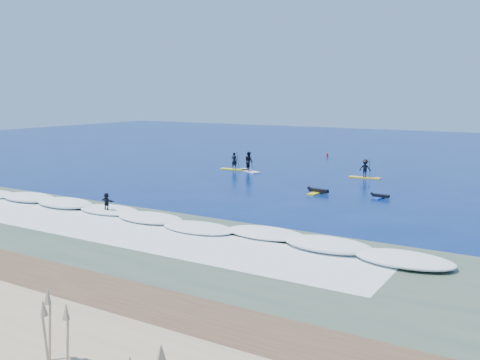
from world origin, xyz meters
The scene contains 11 objects.
ground centered at (0.00, 0.00, 0.00)m, with size 160.00×160.00×0.00m, color #04184E.
shallow_water centered at (0.00, -14.00, 0.01)m, with size 90.00×13.00×0.01m, color #384D3C.
breaking_wave centered at (0.00, -10.00, 0.00)m, with size 40.00×6.00×0.30m, color white.
whitewater centered at (0.00, -13.00, 0.00)m, with size 34.00×5.00×0.02m, color silver.
sup_paddler_left centered at (-6.21, 11.54, 0.66)m, with size 3.09×1.18×2.11m.
sup_paddler_center centered at (-4.39, 11.47, 0.88)m, with size 3.29×2.45×2.35m.
sup_paddler_right centered at (7.20, 13.33, 0.80)m, with size 2.97×0.94×2.05m.
prone_paddler_near centered at (6.40, 3.99, 0.17)m, with size 1.88×2.41×0.49m.
prone_paddler_far centered at (11.30, 4.55, 0.13)m, with size 1.51×1.94×0.40m.
wave_surfer centered at (-2.58, -10.24, 0.74)m, with size 1.79×0.56×1.28m.
marker_buoy centered at (-2.28, 27.30, 0.27)m, with size 0.26×0.26×0.62m.
Camera 1 is at (23.03, -35.24, 8.04)m, focal length 40.00 mm.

